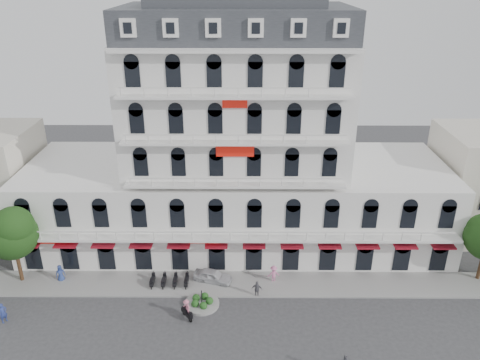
# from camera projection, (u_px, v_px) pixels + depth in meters

# --- Properties ---
(ground) EXTENTS (120.00, 120.00, 0.00)m
(ground) POSITION_uv_depth(u_px,v_px,m) (233.00, 354.00, 37.35)
(ground) COLOR #38383A
(ground) RESTS_ON ground
(sidewalk) EXTENTS (53.00, 4.00, 0.16)m
(sidewalk) POSITION_uv_depth(u_px,v_px,m) (235.00, 284.00, 45.52)
(sidewalk) COLOR gray
(sidewalk) RESTS_ON ground
(main_building) EXTENTS (45.00, 15.00, 25.80)m
(main_building) POSITION_uv_depth(u_px,v_px,m) (236.00, 156.00, 49.64)
(main_building) COLOR silver
(main_building) RESTS_ON ground
(traffic_island) EXTENTS (3.20, 3.20, 1.60)m
(traffic_island) POSITION_uv_depth(u_px,v_px,m) (202.00, 302.00, 42.73)
(traffic_island) COLOR gray
(traffic_island) RESTS_ON ground
(parked_scooter_row) EXTENTS (4.40, 1.80, 1.10)m
(parked_scooter_row) POSITION_uv_depth(u_px,v_px,m) (170.00, 286.00, 45.40)
(parked_scooter_row) COLOR black
(parked_scooter_row) RESTS_ON ground
(tree_west_inner) EXTENTS (4.76, 4.76, 8.25)m
(tree_west_inner) POSITION_uv_depth(u_px,v_px,m) (12.00, 231.00, 43.76)
(tree_west_inner) COLOR #382314
(tree_west_inner) RESTS_ON ground
(parked_car) EXTENTS (4.08, 2.51, 1.30)m
(parked_car) POSITION_uv_depth(u_px,v_px,m) (213.00, 276.00, 45.75)
(parked_car) COLOR silver
(parked_car) RESTS_ON ground
(rider_center) EXTENTS (1.15, 1.45, 1.98)m
(rider_center) POSITION_uv_depth(u_px,v_px,m) (187.00, 309.00, 40.78)
(rider_center) COLOR black
(rider_center) RESTS_ON ground
(pedestrian_left) EXTENTS (1.05, 0.91, 1.81)m
(pedestrian_left) POSITION_uv_depth(u_px,v_px,m) (60.00, 273.00, 45.73)
(pedestrian_left) COLOR navy
(pedestrian_left) RESTS_ON ground
(pedestrian_mid) EXTENTS (1.07, 0.63, 1.72)m
(pedestrian_mid) POSITION_uv_depth(u_px,v_px,m) (257.00, 289.00, 43.54)
(pedestrian_mid) COLOR #5B5961
(pedestrian_mid) RESTS_ON ground
(pedestrian_right) EXTENTS (1.28, 0.88, 1.82)m
(pedestrian_right) POSITION_uv_depth(u_px,v_px,m) (274.00, 274.00, 45.61)
(pedestrian_right) COLOR pink
(pedestrian_right) RESTS_ON ground
(pedestrian_far) EXTENTS (0.76, 0.83, 1.91)m
(pedestrian_far) POSITION_uv_depth(u_px,v_px,m) (3.00, 313.00, 40.40)
(pedestrian_far) COLOR navy
(pedestrian_far) RESTS_ON ground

